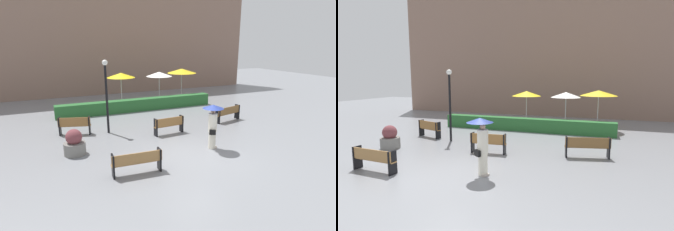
# 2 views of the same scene
# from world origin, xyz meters

# --- Properties ---
(ground_plane) EXTENTS (60.00, 60.00, 0.00)m
(ground_plane) POSITION_xyz_m (0.00, 0.00, 0.00)
(ground_plane) COLOR gray
(bench_near_left) EXTENTS (1.84, 0.46, 0.85)m
(bench_near_left) POSITION_xyz_m (-2.85, -0.69, 0.51)
(bench_near_left) COLOR #9E7242
(bench_near_left) RESTS_ON ground
(bench_mid_center) EXTENTS (1.65, 0.45, 0.90)m
(bench_mid_center) POSITION_xyz_m (0.06, 2.92, 0.53)
(bench_mid_center) COLOR olive
(bench_mid_center) RESTS_ON ground
(bench_far_left) EXTENTS (1.61, 0.76, 0.93)m
(bench_far_left) POSITION_xyz_m (-4.40, 4.80, 0.55)
(bench_far_left) COLOR olive
(bench_far_left) RESTS_ON ground
(bench_far_right) EXTENTS (1.88, 0.75, 0.90)m
(bench_far_right) POSITION_xyz_m (4.28, 3.66, 0.53)
(bench_far_right) COLOR brown
(bench_far_right) RESTS_ON ground
(pedestrian_with_umbrella) EXTENTS (0.91, 0.91, 2.02)m
(pedestrian_with_umbrella) POSITION_xyz_m (0.96, 0.31, 1.28)
(pedestrian_with_umbrella) COLOR silver
(pedestrian_with_umbrella) RESTS_ON ground
(planter_pot) EXTENTS (0.90, 0.90, 1.12)m
(planter_pot) POSITION_xyz_m (-4.69, 2.12, 0.48)
(planter_pot) COLOR slate
(planter_pot) RESTS_ON ground
(lamp_post) EXTENTS (0.28, 0.28, 3.78)m
(lamp_post) POSITION_xyz_m (-2.76, 4.42, 2.33)
(lamp_post) COLOR black
(lamp_post) RESTS_ON ground
(patio_umbrella_yellow) EXTENTS (2.07, 2.07, 2.40)m
(patio_umbrella_yellow) POSITION_xyz_m (-0.33, 10.72, 2.22)
(patio_umbrella_yellow) COLOR silver
(patio_umbrella_yellow) RESTS_ON ground
(patio_umbrella_white) EXTENTS (1.98, 1.98, 2.41)m
(patio_umbrella_white) POSITION_xyz_m (2.50, 10.15, 2.23)
(patio_umbrella_white) COLOR silver
(patio_umbrella_white) RESTS_ON ground
(patio_umbrella_yellow_far) EXTENTS (2.31, 2.31, 2.56)m
(patio_umbrella_yellow_far) POSITION_xyz_m (4.52, 10.33, 2.38)
(patio_umbrella_yellow_far) COLOR silver
(patio_umbrella_yellow_far) RESTS_ON ground
(hedge_strip) EXTENTS (10.85, 0.70, 0.82)m
(hedge_strip) POSITION_xyz_m (0.22, 8.40, 0.41)
(hedge_strip) COLOR #28602D
(hedge_strip) RESTS_ON ground
(building_facade) EXTENTS (28.00, 1.20, 11.06)m
(building_facade) POSITION_xyz_m (0.00, 16.00, 5.53)
(building_facade) COLOR #846656
(building_facade) RESTS_ON ground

